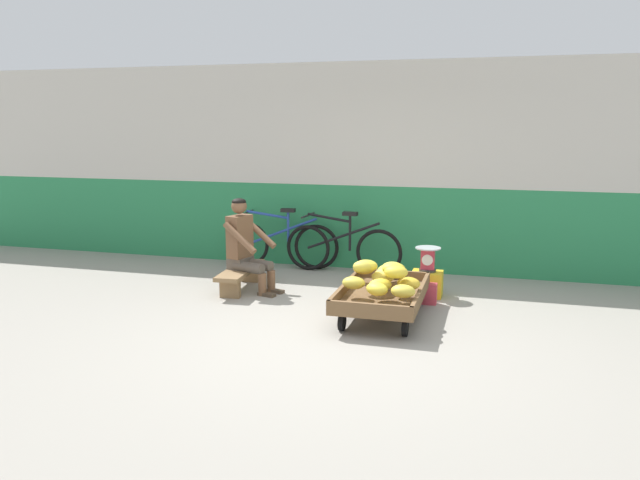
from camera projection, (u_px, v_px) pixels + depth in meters
ground_plane at (332, 339)px, 5.96m from camera, size 80.00×80.00×0.00m
back_wall at (389, 168)px, 8.62m from camera, size 16.00×0.30×2.86m
banana_cart at (382, 296)px, 6.55m from camera, size 0.84×1.44×0.36m
banana_pile at (382, 276)px, 6.52m from camera, size 0.85×1.26×0.27m
low_bench at (241, 274)px, 7.70m from camera, size 0.38×1.12×0.27m
vendor_seated at (246, 245)px, 7.59m from camera, size 0.73×0.58×1.14m
plastic_crate at (427, 284)px, 7.41m from camera, size 0.36×0.28×0.30m
weighing_scale at (428, 259)px, 7.35m from camera, size 0.30×0.30×0.29m
bicycle_near_left at (281, 243)px, 8.85m from camera, size 1.66×0.48×0.86m
bicycle_far_left at (343, 248)px, 8.53m from camera, size 1.66×0.48×0.86m
shopping_bag at (429, 294)px, 7.09m from camera, size 0.18×0.12×0.24m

